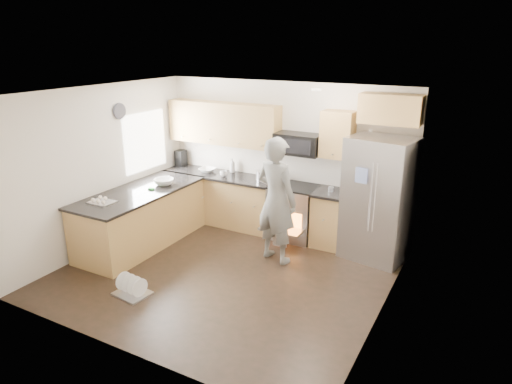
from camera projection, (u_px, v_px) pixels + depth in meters
The scene contains 8 objects.
ground at pixel (224, 273), 6.66m from camera, with size 4.50×4.50×0.00m, color black.
room_shell at pixel (220, 162), 6.16m from camera, with size 4.54×4.04×2.62m.
back_cabinet_run at pixel (247, 175), 8.08m from camera, with size 4.45×0.64×2.50m.
peninsula at pixel (142, 217), 7.51m from camera, with size 0.96×2.36×1.03m.
stove_range at pixel (294, 200), 7.70m from camera, with size 0.76×0.97×1.79m.
refrigerator at pixel (378, 199), 6.90m from camera, with size 1.04×0.87×1.90m.
person at pixel (276, 200), 6.81m from camera, with size 0.71×0.46×1.94m, color gray.
dish_rack at pixel (132, 289), 6.09m from camera, with size 0.49×0.41×0.28m.
Camera 1 is at (3.24, -5.00, 3.24)m, focal length 32.00 mm.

